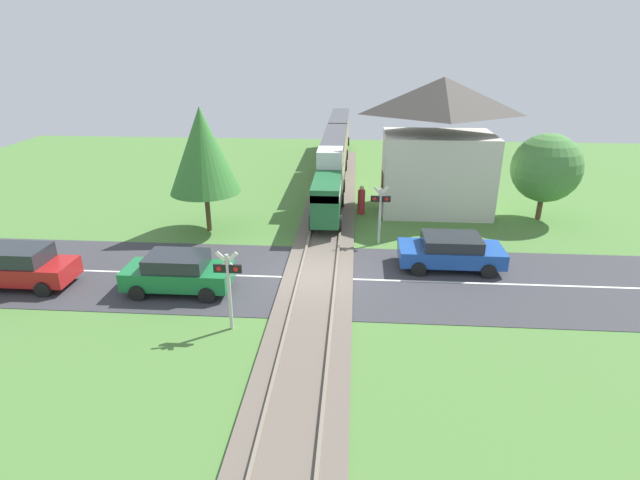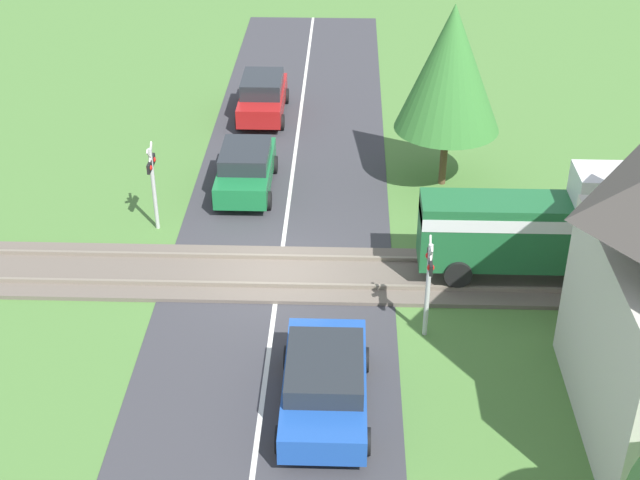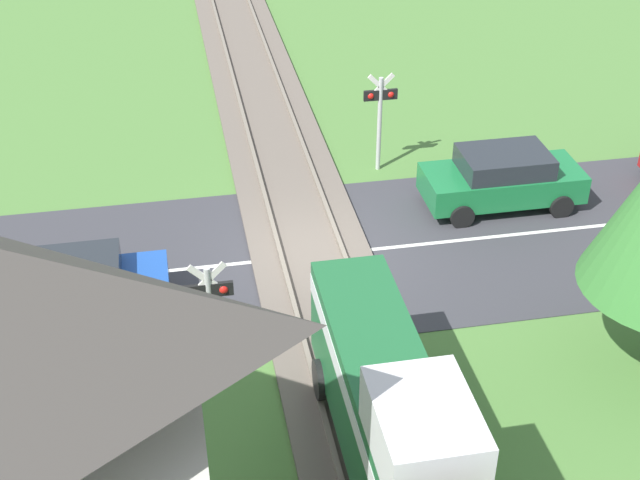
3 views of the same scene
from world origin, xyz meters
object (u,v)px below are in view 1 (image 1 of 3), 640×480
at_px(car_behind_queue, 20,266).
at_px(pedestrian_by_station, 361,201).
at_px(station_building, 438,148).
at_px(train, 335,151).
at_px(car_far_side, 451,251).
at_px(car_near_crossing, 178,272).
at_px(crossing_signal_west_approach, 228,280).
at_px(crossing_signal_east_approach, 380,207).

bearing_deg(car_behind_queue, pedestrian_by_station, 36.30).
height_order(station_building, pedestrian_by_station, station_building).
relative_size(train, car_far_side, 5.53).
bearing_deg(car_behind_queue, car_near_crossing, -0.00).
bearing_deg(station_building, crossing_signal_west_approach, -122.78).
bearing_deg(train, crossing_signal_west_approach, -97.41).
bearing_deg(crossing_signal_east_approach, pedestrian_by_station, 100.68).
relative_size(car_behind_queue, crossing_signal_west_approach, 1.45).
relative_size(crossing_signal_west_approach, station_building, 0.39).
height_order(train, car_far_side, train).
relative_size(train, crossing_signal_west_approach, 8.47).
bearing_deg(car_near_crossing, train, 73.34).
bearing_deg(station_building, crossing_signal_east_approach, -122.09).
xyz_separation_m(crossing_signal_east_approach, station_building, (3.22, 5.13, 1.73)).
relative_size(car_far_side, crossing_signal_east_approach, 1.53).
distance_m(car_behind_queue, crossing_signal_east_approach, 14.91).
bearing_deg(station_building, train, 130.66).
height_order(car_far_side, crossing_signal_west_approach, crossing_signal_west_approach).
xyz_separation_m(crossing_signal_east_approach, pedestrian_by_station, (-0.81, 4.27, -1.07)).
distance_m(train, car_far_side, 15.34).
bearing_deg(train, station_building, -49.34).
distance_m(crossing_signal_west_approach, crossing_signal_east_approach, 9.32).
bearing_deg(crossing_signal_east_approach, car_near_crossing, -145.26).
bearing_deg(crossing_signal_west_approach, car_behind_queue, 164.35).
distance_m(car_near_crossing, car_far_side, 10.93).
xyz_separation_m(car_behind_queue, crossing_signal_east_approach, (13.88, 5.34, 0.97)).
relative_size(train, car_near_crossing, 5.92).
bearing_deg(car_far_side, crossing_signal_east_approach, 139.20).
xyz_separation_m(train, car_far_side, (5.40, -14.31, -1.14)).
distance_m(car_near_crossing, pedestrian_by_station, 11.82).
bearing_deg(car_far_side, car_behind_queue, -170.23).
relative_size(station_building, pedestrian_by_station, 4.51).
bearing_deg(pedestrian_by_station, train, 102.99).
bearing_deg(car_behind_queue, crossing_signal_east_approach, 21.03).
height_order(crossing_signal_west_approach, pedestrian_by_station, crossing_signal_west_approach).
bearing_deg(crossing_signal_west_approach, train, 82.59).
relative_size(train, crossing_signal_east_approach, 8.47).
xyz_separation_m(car_near_crossing, crossing_signal_east_approach, (7.70, 5.34, 1.00)).
xyz_separation_m(car_far_side, station_building, (0.37, 7.59, 2.77)).
height_order(train, station_building, station_building).
bearing_deg(station_building, car_behind_queue, -148.53).
bearing_deg(car_near_crossing, crossing_signal_west_approach, -43.52).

